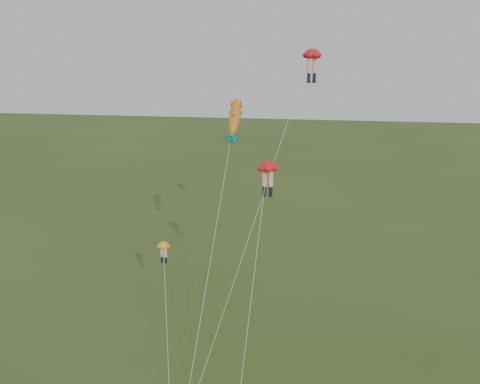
# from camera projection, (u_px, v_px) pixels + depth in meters

# --- Properties ---
(legs_kite_red_high) EXTENTS (7.03, 10.74, 21.19)m
(legs_kite_red_high) POSITION_uv_depth(u_px,v_px,m) (310.00, 63.00, 36.70)
(legs_kite_red_high) COLOR red
(legs_kite_red_high) RESTS_ON ground
(legs_kite_red_mid) EXTENTS (1.77, 5.97, 14.50)m
(legs_kite_red_mid) POSITION_uv_depth(u_px,v_px,m) (267.00, 173.00, 32.71)
(legs_kite_red_mid) COLOR red
(legs_kite_red_mid) RESTS_ON ground
(legs_kite_yellow) EXTENTS (4.22, 10.83, 7.54)m
(legs_kite_yellow) POSITION_uv_depth(u_px,v_px,m) (164.00, 253.00, 38.67)
(legs_kite_yellow) COLOR #FFAE20
(legs_kite_yellow) RESTS_ON ground
(fish_kite) EXTENTS (1.86, 10.41, 17.98)m
(fish_kite) POSITION_uv_depth(u_px,v_px,m) (235.00, 118.00, 37.89)
(fish_kite) COLOR yellow
(fish_kite) RESTS_ON ground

